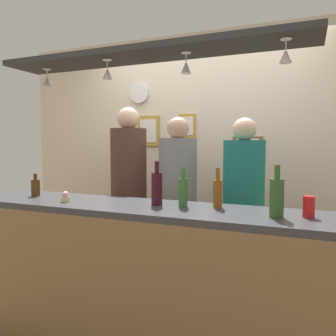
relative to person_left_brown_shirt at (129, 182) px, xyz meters
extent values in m
plane|color=brown|center=(0.53, -0.41, -1.07)|extent=(8.00, 8.00, 0.00)
cube|color=beige|center=(0.53, 0.69, 0.23)|extent=(4.40, 0.06, 2.60)
cube|color=#38383D|center=(0.53, -0.76, -0.08)|extent=(2.70, 0.55, 0.04)
cube|color=olive|center=(0.53, -1.02, -0.59)|extent=(2.65, 0.04, 0.97)
cube|color=black|center=(0.53, -0.71, 0.96)|extent=(2.20, 0.36, 0.04)
cylinder|color=silver|center=(-0.34, -0.68, 0.94)|extent=(0.06, 0.06, 0.00)
cylinder|color=silver|center=(-0.34, -0.68, 0.91)|extent=(0.01, 0.01, 0.06)
cone|color=silver|center=(-0.34, -0.68, 0.85)|extent=(0.07, 0.07, 0.08)
cylinder|color=silver|center=(0.26, -0.75, 0.94)|extent=(0.06, 0.06, 0.00)
cylinder|color=silver|center=(0.26, -0.75, 0.91)|extent=(0.01, 0.01, 0.06)
cone|color=silver|center=(0.26, -0.75, 0.85)|extent=(0.07, 0.07, 0.08)
cylinder|color=silver|center=(0.82, -0.72, 0.94)|extent=(0.06, 0.06, 0.00)
cylinder|color=silver|center=(0.82, -0.72, 0.91)|extent=(0.01, 0.01, 0.06)
cone|color=silver|center=(0.82, -0.72, 0.85)|extent=(0.07, 0.07, 0.08)
cylinder|color=silver|center=(1.43, -0.77, 0.94)|extent=(0.06, 0.06, 0.00)
cylinder|color=silver|center=(1.43, -0.77, 0.91)|extent=(0.01, 0.01, 0.06)
cone|color=silver|center=(1.43, -0.77, 0.85)|extent=(0.07, 0.07, 0.08)
cube|color=#2D334C|center=(0.00, 0.00, -0.65)|extent=(0.17, 0.18, 0.84)
cylinder|color=brown|center=(0.00, 0.00, 0.13)|extent=(0.34, 0.34, 0.73)
sphere|color=beige|center=(0.00, 0.00, 0.59)|extent=(0.21, 0.21, 0.21)
cube|color=#2D334C|center=(0.50, 0.00, -0.68)|extent=(0.17, 0.18, 0.79)
cylinder|color=gray|center=(0.50, 0.00, 0.06)|extent=(0.34, 0.34, 0.69)
sphere|color=tan|center=(0.50, 0.00, 0.50)|extent=(0.20, 0.20, 0.20)
cube|color=#2D334C|center=(1.08, 0.00, -0.68)|extent=(0.17, 0.18, 0.78)
cylinder|color=#1E7A75|center=(1.08, 0.00, 0.05)|extent=(0.34, 0.34, 0.68)
sphere|color=beige|center=(1.08, 0.00, 0.47)|extent=(0.19, 0.19, 0.19)
cylinder|color=#2D5623|center=(1.40, -0.81, 0.05)|extent=(0.08, 0.08, 0.22)
cylinder|color=#2D5623|center=(1.40, -0.81, 0.20)|extent=(0.03, 0.03, 0.08)
cylinder|color=brown|center=(1.02, -0.64, 0.03)|extent=(0.06, 0.06, 0.18)
cylinder|color=brown|center=(1.02, -0.64, 0.16)|extent=(0.03, 0.03, 0.08)
cylinder|color=#336B2D|center=(0.80, -0.71, 0.04)|extent=(0.06, 0.06, 0.19)
cylinder|color=#336B2D|center=(0.80, -0.71, 0.17)|extent=(0.03, 0.03, 0.07)
cylinder|color=#380F19|center=(0.61, -0.71, 0.05)|extent=(0.08, 0.08, 0.22)
cylinder|color=#380F19|center=(0.61, -0.71, 0.20)|extent=(0.03, 0.03, 0.08)
cylinder|color=#512D14|center=(-0.44, -0.73, 0.01)|extent=(0.07, 0.07, 0.13)
cylinder|color=#512D14|center=(-0.44, -0.73, 0.10)|extent=(0.03, 0.03, 0.05)
cylinder|color=red|center=(1.57, -0.74, 0.00)|extent=(0.07, 0.07, 0.12)
cylinder|color=beige|center=(-0.04, -0.86, -0.04)|extent=(0.06, 0.06, 0.04)
sphere|color=pink|center=(-0.04, -0.86, -0.01)|extent=(0.05, 0.05, 0.05)
cube|color=#B29338|center=(-0.10, 0.64, 0.50)|extent=(0.26, 0.02, 0.34)
cube|color=white|center=(-0.10, 0.63, 0.50)|extent=(0.20, 0.01, 0.26)
cube|color=#B29338|center=(0.36, 0.64, 0.55)|extent=(0.18, 0.02, 0.26)
cube|color=white|center=(0.36, 0.63, 0.55)|extent=(0.14, 0.01, 0.20)
cube|color=brown|center=(1.00, 0.64, 0.34)|extent=(0.30, 0.02, 0.18)
cube|color=white|center=(1.00, 0.63, 0.34)|extent=(0.23, 0.01, 0.14)
cylinder|color=white|center=(-0.21, 0.64, 0.92)|extent=(0.22, 0.03, 0.22)
camera|label=1|loc=(1.55, -2.77, 0.36)|focal=35.76mm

